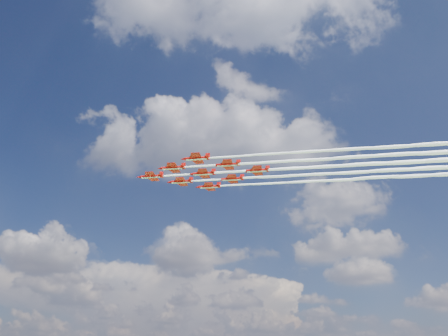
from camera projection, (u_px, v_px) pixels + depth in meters
The scene contains 9 objects.
jet_lead at pixel (309, 168), 154.53m from camera, with size 122.60×8.64×2.53m.
jet_row2_port at pixel (339, 158), 147.51m from camera, with size 122.60×8.64×2.53m.
jet_row2_starb at pixel (336, 173), 159.12m from camera, with size 122.60×8.64×2.53m.
jet_row3_port at pixel (373, 148), 140.49m from camera, with size 122.60×8.64×2.53m.
jet_row3_centre at pixel (366, 164), 152.10m from camera, with size 122.60×8.64×2.53m.
jet_row3_starb at pixel (361, 179), 163.71m from camera, with size 122.60×8.64×2.53m.
jet_row4_port at pixel (400, 155), 145.07m from camera, with size 122.60×8.64×2.53m.
jet_row4_starb at pixel (392, 170), 156.68m from camera, with size 122.60×8.64×2.53m.
jet_tail at pixel (425, 161), 149.66m from camera, with size 122.60×8.64×2.53m.
Camera 1 is at (28.49, -138.97, 9.19)m, focal length 35.00 mm.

